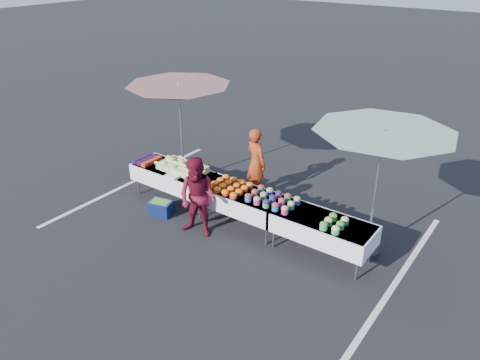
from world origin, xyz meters
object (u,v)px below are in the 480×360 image
Objects in this scene: table_center at (240,199)px; umbrella_right at (383,142)px; table_right at (322,228)px; table_left at (173,175)px; customer at (198,198)px; vendor at (256,162)px; umbrella_left at (179,93)px; storage_bin at (161,208)px.

table_center is 0.66× the size of umbrella_right.
umbrella_right is at bearing 40.86° from table_right.
umbrella_right is (4.26, 0.57, 1.60)m from table_left.
table_center is at bearing 49.38° from customer.
table_left is 1.84m from vendor.
umbrella_right is at bearing -2.77° from umbrella_left.
vendor reaches higher than storage_bin.
umbrella_left is at bearing 99.87° from storage_bin.
umbrella_left is at bearing 177.23° from umbrella_right.
table_right is at bearing 0.00° from table_center.
table_right is 0.66× the size of umbrella_right.
umbrella_right reaches higher than vendor.
umbrella_left is 0.93× the size of umbrella_right.
table_right is 2.38m from customer.
umbrella_right reaches higher than storage_bin.
storage_bin is at bearing -169.09° from table_right.
umbrella_left is at bearing 118.65° from table_left.
storage_bin is at bearing -157.55° from table_center.
umbrella_right reaches higher than customer.
umbrella_left reaches higher than table_center.
table_left is 1.17× the size of customer.
umbrella_right is at bearing 13.10° from table_center.
umbrella_left is (-1.77, -0.45, 1.37)m from vendor.
table_left is 1.80m from table_center.
customer is 2.73m from umbrella_left.
table_right is 4.41m from umbrella_left.
table_center is 1.80m from table_right.
table_left and table_center have the same top height.
umbrella_left is (-4.04, 0.80, 1.57)m from table_right.
customer reaches higher than table_center.
vendor is 3.32m from umbrella_right.
vendor is (-0.47, 1.25, 0.21)m from table_center.
table_right is 3.46m from storage_bin.
umbrella_left reaches higher than table_right.
customer is at bearing -19.80° from storage_bin.
vendor is (-2.27, 1.25, 0.21)m from table_right.
umbrella_left is at bearing 34.29° from vendor.
vendor is 2.29m from storage_bin.
table_left is 1.56m from customer.
table_center is 1.18× the size of vendor.
umbrella_right is 4.68m from storage_bin.
storage_bin is (0.23, -0.65, -0.43)m from table_left.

